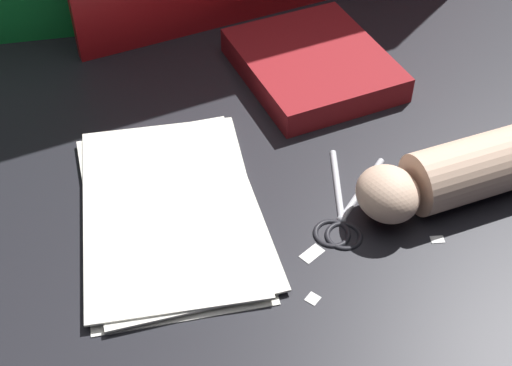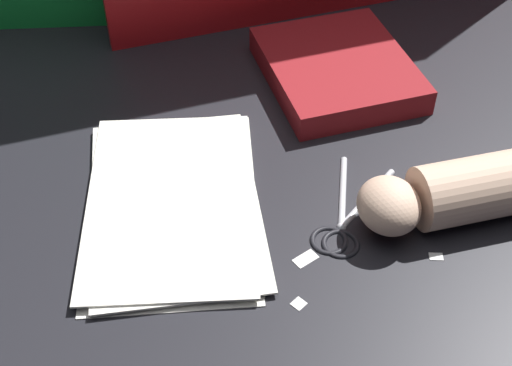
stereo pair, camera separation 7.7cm
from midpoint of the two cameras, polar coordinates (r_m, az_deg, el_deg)
name	(u,v)px [view 2 (the right image)]	position (r m, az deg, el deg)	size (l,w,h in m)	color
ground_plane	(261,192)	(0.95, 2.71, -0.83)	(6.00, 6.00, 0.00)	black
paper_stack	(173,202)	(0.93, -4.32, -1.65)	(0.24, 0.35, 0.01)	white
book_closed	(337,69)	(1.13, 8.48, 8.91)	(0.25, 0.28, 0.04)	maroon
scissors	(343,221)	(0.91, 9.41, -3.14)	(0.15, 0.18, 0.01)	silver
hand_forearm	(477,189)	(0.94, 19.52, -0.52)	(0.31, 0.12, 0.08)	beige
paper_scrap_near	(299,304)	(0.83, 6.14, -9.70)	(0.02, 0.02, 0.00)	white
paper_scrap_mid	(436,256)	(0.91, 16.61, -5.76)	(0.02, 0.01, 0.00)	white
paper_scrap_far	(306,259)	(0.87, 6.54, -6.15)	(0.03, 0.03, 0.00)	white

